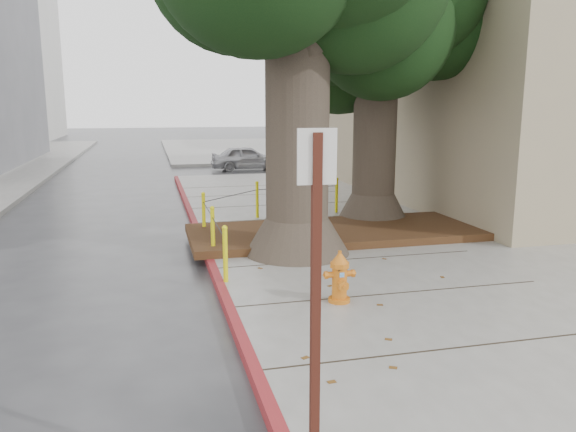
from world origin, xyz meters
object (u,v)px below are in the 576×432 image
(signpost, at_px, (316,298))
(fire_hydrant, at_px, (340,277))
(car_silver, at_px, (247,158))
(car_red, at_px, (399,155))

(signpost, bearing_deg, fire_hydrant, 71.28)
(signpost, bearing_deg, car_silver, 84.37)
(fire_hydrant, xyz_separation_m, car_red, (9.00, 17.38, 0.10))
(fire_hydrant, distance_m, car_red, 19.58)
(fire_hydrant, relative_size, car_silver, 0.23)
(fire_hydrant, bearing_deg, signpost, -110.67)
(car_red, bearing_deg, signpost, 148.17)
(signpost, relative_size, car_red, 0.71)
(fire_hydrant, relative_size, car_red, 0.20)
(car_red, bearing_deg, fire_hydrant, 147.17)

